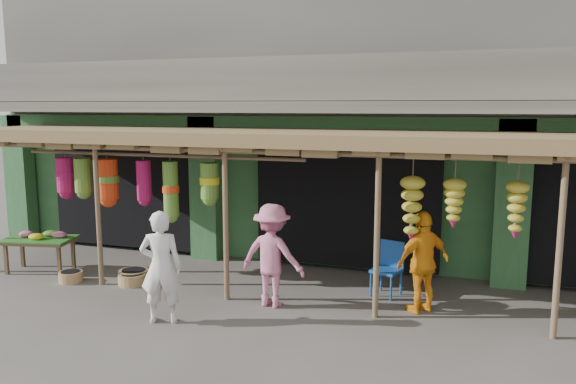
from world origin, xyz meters
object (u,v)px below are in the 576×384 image
(person_front, at_px, (161,267))
(person_shopper, at_px, (272,255))
(flower_table, at_px, (40,240))
(person_vendor, at_px, (423,262))
(blue_chair, at_px, (389,265))

(person_front, relative_size, person_shopper, 1.02)
(flower_table, distance_m, person_shopper, 4.97)
(person_front, bearing_deg, person_vendor, -174.84)
(flower_table, distance_m, blue_chair, 6.71)
(person_vendor, bearing_deg, person_shopper, -32.05)
(blue_chair, bearing_deg, person_vendor, -28.64)
(person_vendor, bearing_deg, blue_chair, -90.29)
(flower_table, height_order, person_shopper, person_shopper)
(person_vendor, bearing_deg, person_front, -19.06)
(flower_table, xyz_separation_m, blue_chair, (6.66, 0.80, -0.11))
(blue_chair, height_order, person_shopper, person_shopper)
(blue_chair, xyz_separation_m, person_front, (-3.03, -2.34, 0.34))
(person_front, distance_m, person_shopper, 1.78)
(person_front, height_order, person_vendor, person_front)
(person_front, height_order, person_shopper, person_front)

